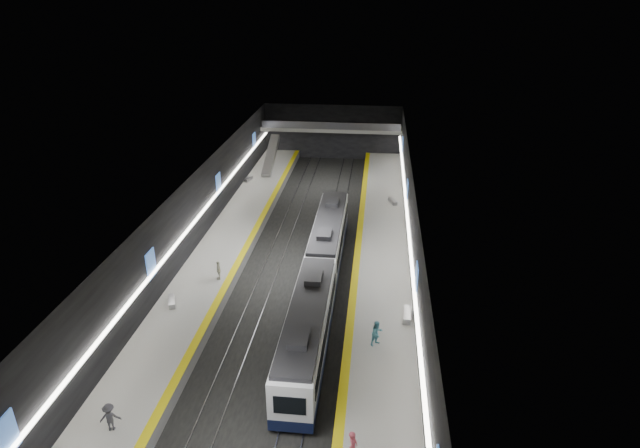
# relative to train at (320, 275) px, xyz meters

# --- Properties ---
(ground) EXTENTS (70.00, 70.00, 0.00)m
(ground) POSITION_rel_train_xyz_m (-2.50, 4.24, -2.20)
(ground) COLOR black
(ground) RESTS_ON ground
(ceiling) EXTENTS (20.00, 70.00, 0.04)m
(ceiling) POSITION_rel_train_xyz_m (-2.50, 4.24, 5.80)
(ceiling) COLOR beige
(ceiling) RESTS_ON wall_left
(wall_left) EXTENTS (0.04, 70.00, 8.00)m
(wall_left) POSITION_rel_train_xyz_m (-12.50, 4.24, 1.80)
(wall_left) COLOR black
(wall_left) RESTS_ON ground
(wall_right) EXTENTS (0.04, 70.00, 8.00)m
(wall_right) POSITION_rel_train_xyz_m (7.50, 4.24, 1.80)
(wall_right) COLOR black
(wall_right) RESTS_ON ground
(wall_back) EXTENTS (20.00, 0.04, 8.00)m
(wall_back) POSITION_rel_train_xyz_m (-2.50, 39.24, 1.80)
(wall_back) COLOR black
(wall_back) RESTS_ON ground
(platform_left) EXTENTS (5.00, 70.00, 1.00)m
(platform_left) POSITION_rel_train_xyz_m (-10.00, 4.24, -1.70)
(platform_left) COLOR slate
(platform_left) RESTS_ON ground
(tile_surface_left) EXTENTS (5.00, 70.00, 0.02)m
(tile_surface_left) POSITION_rel_train_xyz_m (-10.00, 4.24, -1.19)
(tile_surface_left) COLOR #A0A09B
(tile_surface_left) RESTS_ON platform_left
(tactile_strip_left) EXTENTS (0.60, 70.00, 0.02)m
(tactile_strip_left) POSITION_rel_train_xyz_m (-7.80, 4.24, -1.18)
(tactile_strip_left) COLOR #DAC50B
(tactile_strip_left) RESTS_ON platform_left
(platform_right) EXTENTS (5.00, 70.00, 1.00)m
(platform_right) POSITION_rel_train_xyz_m (5.00, 4.24, -1.70)
(platform_right) COLOR slate
(platform_right) RESTS_ON ground
(tile_surface_right) EXTENTS (5.00, 70.00, 0.02)m
(tile_surface_right) POSITION_rel_train_xyz_m (5.00, 4.24, -1.19)
(tile_surface_right) COLOR #A0A09B
(tile_surface_right) RESTS_ON platform_right
(tactile_strip_right) EXTENTS (0.60, 70.00, 0.02)m
(tactile_strip_right) POSITION_rel_train_xyz_m (2.80, 4.24, -1.18)
(tactile_strip_right) COLOR #DAC50B
(tactile_strip_right) RESTS_ON platform_right
(rails) EXTENTS (6.52, 70.00, 0.12)m
(rails) POSITION_rel_train_xyz_m (-2.50, 4.24, -2.14)
(rails) COLOR gray
(rails) RESTS_ON ground
(train) EXTENTS (2.69, 30.04, 3.60)m
(train) POSITION_rel_train_xyz_m (0.00, 0.00, 0.00)
(train) COLOR #0E1536
(train) RESTS_ON ground
(ad_posters) EXTENTS (19.94, 53.50, 2.20)m
(ad_posters) POSITION_rel_train_xyz_m (-2.50, 5.24, 2.30)
(ad_posters) COLOR #416FC4
(ad_posters) RESTS_ON wall_left
(cove_light_left) EXTENTS (0.25, 68.60, 0.12)m
(cove_light_left) POSITION_rel_train_xyz_m (-12.30, 4.24, 1.60)
(cove_light_left) COLOR white
(cove_light_left) RESTS_ON wall_left
(cove_light_right) EXTENTS (0.25, 68.60, 0.12)m
(cove_light_right) POSITION_rel_train_xyz_m (7.30, 4.24, 1.60)
(cove_light_right) COLOR white
(cove_light_right) RESTS_ON wall_right
(mezzanine_bridge) EXTENTS (20.00, 3.00, 1.50)m
(mezzanine_bridge) POSITION_rel_train_xyz_m (-2.50, 37.16, 2.84)
(mezzanine_bridge) COLOR gray
(mezzanine_bridge) RESTS_ON wall_left
(escalator) EXTENTS (1.20, 7.50, 3.92)m
(escalator) POSITION_rel_train_xyz_m (-10.00, 30.24, 0.70)
(escalator) COLOR #99999E
(escalator) RESTS_ON platform_left
(bench_left_near) EXTENTS (1.10, 1.79, 0.42)m
(bench_left_near) POSITION_rel_train_xyz_m (-11.23, -3.66, -0.98)
(bench_left_near) COLOR #99999E
(bench_left_near) RESTS_ON platform_left
(bench_left_far) EXTENTS (0.84, 1.75, 0.41)m
(bench_left_far) POSITION_rel_train_xyz_m (-12.00, 25.22, -0.99)
(bench_left_far) COLOR #99999E
(bench_left_far) RESTS_ON platform_left
(bench_right_near) EXTENTS (0.74, 2.08, 0.50)m
(bench_right_near) POSITION_rel_train_xyz_m (7.00, -3.52, -0.95)
(bench_right_near) COLOR #99999E
(bench_right_near) RESTS_ON platform_right
(bench_right_far) EXTENTS (1.08, 1.86, 0.44)m
(bench_right_far) POSITION_rel_train_xyz_m (6.18, 19.53, -0.98)
(bench_right_far) COLOR #99999E
(bench_right_far) RESTS_ON platform_right
(passenger_right_a) EXTENTS (0.54, 0.75, 1.93)m
(passenger_right_a) POSITION_rel_train_xyz_m (3.66, -17.17, -0.23)
(passenger_right_a) COLOR #C64A5A
(passenger_right_a) RESTS_ON platform_right
(passenger_right_b) EXTENTS (1.15, 1.13, 1.86)m
(passenger_right_b) POSITION_rel_train_xyz_m (4.77, -7.08, -0.26)
(passenger_right_b) COLOR #53A0B5
(passenger_right_b) RESTS_ON platform_right
(passenger_left_a) EXTENTS (0.62, 1.06, 1.69)m
(passenger_left_a) POSITION_rel_train_xyz_m (-8.62, 0.50, -0.35)
(passenger_left_a) COLOR beige
(passenger_left_a) RESTS_ON platform_left
(passenger_left_b) EXTENTS (1.28, 0.96, 1.75)m
(passenger_left_b) POSITION_rel_train_xyz_m (-9.86, -16.51, -0.32)
(passenger_left_b) COLOR #39383F
(passenger_left_b) RESTS_ON platform_left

